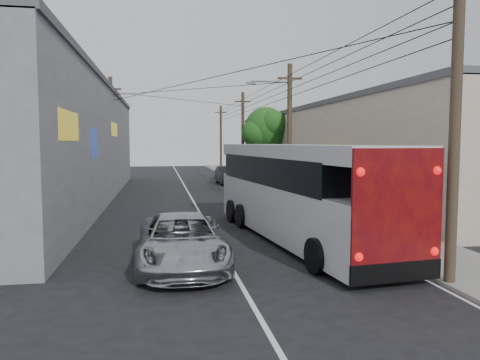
# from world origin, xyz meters

# --- Properties ---
(ground) EXTENTS (120.00, 120.00, 0.00)m
(ground) POSITION_xyz_m (0.00, 0.00, 0.00)
(ground) COLOR black
(ground) RESTS_ON ground
(sidewalk) EXTENTS (3.00, 80.00, 0.12)m
(sidewalk) POSITION_xyz_m (6.50, 20.00, 0.06)
(sidewalk) COLOR slate
(sidewalk) RESTS_ON ground
(building_right) EXTENTS (7.09, 40.00, 6.25)m
(building_right) POSITION_xyz_m (10.99, 22.00, 3.15)
(building_right) COLOR beige
(building_right) RESTS_ON ground
(building_left) EXTENTS (7.20, 36.00, 7.25)m
(building_left) POSITION_xyz_m (-8.50, 18.00, 3.65)
(building_left) COLOR gray
(building_left) RESTS_ON ground
(utility_poles) EXTENTS (11.80, 45.28, 8.00)m
(utility_poles) POSITION_xyz_m (3.13, 20.33, 4.13)
(utility_poles) COLOR #473828
(utility_poles) RESTS_ON ground
(street_tree) EXTENTS (4.40, 4.00, 6.60)m
(street_tree) POSITION_xyz_m (6.87, 26.02, 4.67)
(street_tree) COLOR #3F2B19
(street_tree) RESTS_ON ground
(coach_bus) EXTENTS (3.95, 12.55, 3.56)m
(coach_bus) POSITION_xyz_m (2.99, 4.10, 1.84)
(coach_bus) COLOR silver
(coach_bus) RESTS_ON ground
(jeepney) EXTENTS (2.53, 5.48, 1.52)m
(jeepney) POSITION_xyz_m (-1.40, 1.00, 0.76)
(jeepney) COLOR #B5B5BD
(jeepney) RESTS_ON ground
(parked_suv) EXTENTS (2.37, 5.46, 1.56)m
(parked_suv) POSITION_xyz_m (4.26, 13.00, 0.78)
(parked_suv) COLOR #ABABB3
(parked_suv) RESTS_ON ground
(parked_car_mid) EXTENTS (1.70, 3.86, 1.29)m
(parked_car_mid) POSITION_xyz_m (4.60, 21.94, 0.65)
(parked_car_mid) COLOR #242328
(parked_car_mid) RESTS_ON ground
(parked_car_far) EXTENTS (1.75, 4.75, 1.55)m
(parked_car_far) POSITION_xyz_m (3.80, 27.78, 0.78)
(parked_car_far) COLOR black
(parked_car_far) RESTS_ON ground
(pedestrian_near) EXTENTS (0.62, 0.50, 1.48)m
(pedestrian_near) POSITION_xyz_m (5.40, 15.44, 0.86)
(pedestrian_near) COLOR #D16F8B
(pedestrian_near) RESTS_ON sidewalk
(pedestrian_far) EXTENTS (0.96, 0.92, 1.57)m
(pedestrian_far) POSITION_xyz_m (5.71, 15.20, 0.91)
(pedestrian_far) COLOR #96BADB
(pedestrian_far) RESTS_ON sidewalk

